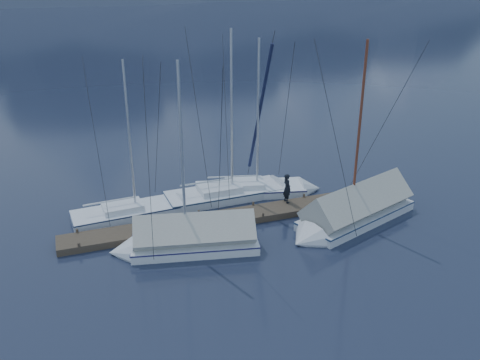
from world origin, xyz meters
name	(u,v)px	position (x,y,z in m)	size (l,w,h in m)	color
ground	(254,237)	(0.00, 0.00, 0.00)	(1000.00, 1000.00, 0.00)	black
dock	(240,217)	(0.00, 2.00, 0.11)	(18.00, 1.50, 0.54)	#382D23
mooring_posts	(231,215)	(-0.50, 2.00, 0.35)	(15.12, 1.52, 0.35)	#382D23
sailboat_open_left	(145,210)	(-4.49, 4.44, 0.16)	(6.82, 2.88, 8.87)	silver
sailboat_open_mid	(241,192)	(1.07, 4.82, 0.18)	(7.74, 3.30, 10.15)	silver
sailboat_open_right	(266,190)	(2.55, 4.70, 0.17)	(7.50, 3.71, 9.56)	silver
sailboat_covered_near	(349,214)	(5.06, -0.26, 0.50)	(8.11, 4.80, 10.10)	silver
sailboat_covered_far	(183,241)	(-3.50, -0.02, 0.46)	(7.04, 3.39, 9.49)	silver
person	(287,188)	(2.83, 2.45, 1.15)	(0.59, 0.39, 1.61)	black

